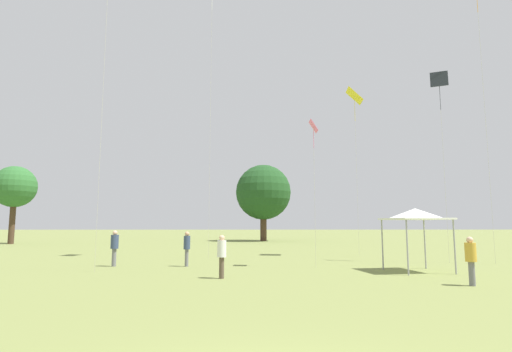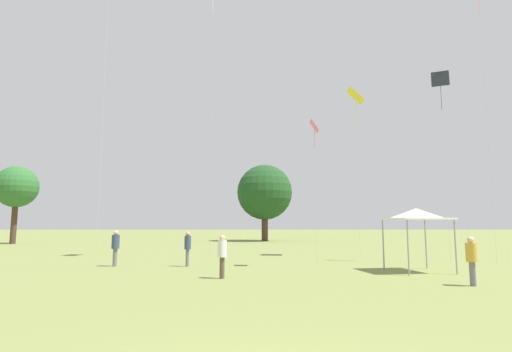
{
  "view_description": "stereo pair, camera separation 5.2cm",
  "coord_description": "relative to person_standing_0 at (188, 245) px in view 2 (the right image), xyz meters",
  "views": [
    {
      "loc": [
        -0.27,
        -4.7,
        2.2
      ],
      "look_at": [
        -0.07,
        7.51,
        3.67
      ],
      "focal_mm": 28.0,
      "sensor_mm": 36.0,
      "label": 1
    },
    {
      "loc": [
        -0.22,
        -4.7,
        2.2
      ],
      "look_at": [
        -0.07,
        7.51,
        3.67
      ],
      "focal_mm": 28.0,
      "sensor_mm": 36.0,
      "label": 2
    }
  ],
  "objects": [
    {
      "name": "kite_1",
      "position": [
        6.64,
        -0.67,
        5.93
      ],
      "size": [
        0.41,
        0.72,
        7.63
      ],
      "rotation": [
        0.0,
        0.0,
        0.78
      ],
      "color": "pink",
      "rests_on": "ground"
    },
    {
      "name": "kite_0",
      "position": [
        10.68,
        6.05,
        9.92
      ],
      "size": [
        1.13,
        1.48,
        11.7
      ],
      "rotation": [
        0.0,
        0.0,
        0.69
      ],
      "color": "yellow",
      "rests_on": "ground"
    },
    {
      "name": "person_standing_0",
      "position": [
        0.0,
        0.0,
        0.0
      ],
      "size": [
        0.48,
        0.48,
        1.8
      ],
      "rotation": [
        0.0,
        0.0,
        2.34
      ],
      "color": "slate",
      "rests_on": "ground"
    },
    {
      "name": "person_standing_1",
      "position": [
        11.24,
        -6.72,
        -0.05
      ],
      "size": [
        0.39,
        0.39,
        1.74
      ],
      "rotation": [
        0.0,
        0.0,
        1.58
      ],
      "color": "slate",
      "rests_on": "ground"
    },
    {
      "name": "person_standing_2",
      "position": [
        -3.8,
        0.11,
        0.02
      ],
      "size": [
        0.56,
        0.56,
        1.86
      ],
      "rotation": [
        0.0,
        0.0,
        2.46
      ],
      "color": "slate",
      "rests_on": "ground"
    },
    {
      "name": "kite_7",
      "position": [
        14.56,
        1.56,
        9.34
      ],
      "size": [
        0.98,
        0.59,
        11.27
      ],
      "rotation": [
        0.0,
        0.0,
        5.09
      ],
      "color": "#1E2328",
      "rests_on": "ground"
    },
    {
      "name": "distant_tree_1",
      "position": [
        5.08,
        30.82,
        5.21
      ],
      "size": [
        7.18,
        7.18,
        9.91
      ],
      "color": "#473323",
      "rests_on": "ground"
    },
    {
      "name": "kite_4",
      "position": [
        16.82,
        0.94,
        14.3
      ],
      "size": [
        0.51,
        0.84,
        16.88
      ],
      "rotation": [
        0.0,
        0.0,
        4.25
      ],
      "color": "orange",
      "rests_on": "ground"
    },
    {
      "name": "person_standing_3",
      "position": [
        2.14,
        -4.63,
        -0.05
      ],
      "size": [
        0.46,
        0.46,
        1.74
      ],
      "rotation": [
        0.0,
        0.0,
        1.27
      ],
      "color": "brown",
      "rests_on": "ground"
    },
    {
      "name": "canopy_tent",
      "position": [
        11.07,
        -2.47,
        1.55
      ],
      "size": [
        2.87,
        2.87,
        2.93
      ],
      "rotation": [
        0.0,
        0.0,
        0.15
      ],
      "color": "white",
      "rests_on": "ground"
    },
    {
      "name": "distant_tree_0",
      "position": [
        -23.02,
        23.67,
        5.19
      ],
      "size": [
        4.61,
        4.61,
        8.65
      ],
      "color": "#473323",
      "rests_on": "ground"
    }
  ]
}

